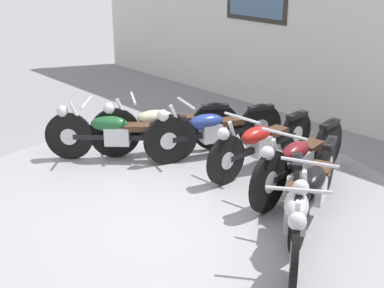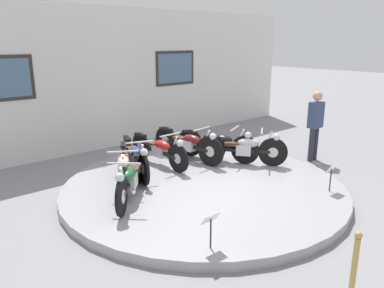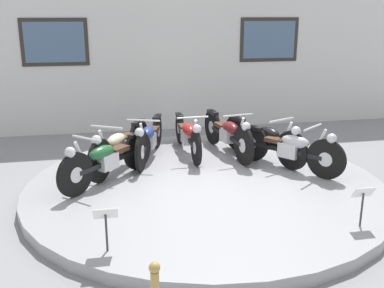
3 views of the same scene
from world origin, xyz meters
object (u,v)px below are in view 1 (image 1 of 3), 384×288
object	(u,v)px
motorcycle_cream	(163,125)
motorcycle_red	(261,142)
motorcycle_black	(315,185)
motorcycle_green	(117,132)
motorcycle_maroon	(299,158)
motorcycle_silver	(296,211)
motorcycle_blue	(213,129)

from	to	relation	value
motorcycle_cream	motorcycle_red	size ratio (longest dim) A/B	0.91
motorcycle_cream	motorcycle_black	xyz separation A→B (m)	(2.47, -0.00, -0.01)
motorcycle_cream	motorcycle_black	world-z (taller)	motorcycle_cream
motorcycle_green	motorcycle_maroon	size ratio (longest dim) A/B	0.73
motorcycle_green	motorcycle_silver	size ratio (longest dim) A/B	0.91
motorcycle_green	motorcycle_maroon	bearing A→B (deg)	25.02
motorcycle_green	motorcycle_blue	world-z (taller)	motorcycle_blue
motorcycle_green	motorcycle_red	size ratio (longest dim) A/B	0.75
motorcycle_blue	motorcycle_maroon	distance (m)	1.41
motorcycle_maroon	motorcycle_silver	bearing A→B (deg)	-53.59
motorcycle_cream	motorcycle_black	bearing A→B (deg)	-0.07
motorcycle_cream	motorcycle_red	xyz separation A→B (m)	(1.24, 0.57, -0.03)
motorcycle_cream	motorcycle_maroon	bearing A→B (deg)	12.27
motorcycle_green	motorcycle_cream	xyz separation A→B (m)	(0.21, 0.58, 0.02)
motorcycle_cream	motorcycle_silver	world-z (taller)	motorcycle_cream
motorcycle_green	motorcycle_blue	distance (m)	1.25
motorcycle_red	motorcycle_maroon	size ratio (longest dim) A/B	0.97
motorcycle_cream	motorcycle_blue	bearing A→B (deg)	38.72
motorcycle_maroon	motorcycle_silver	size ratio (longest dim) A/B	1.26
motorcycle_cream	motorcycle_blue	world-z (taller)	motorcycle_cream
motorcycle_blue	motorcycle_black	size ratio (longest dim) A/B	1.04
motorcycle_green	motorcycle_black	world-z (taller)	motorcycle_black
motorcycle_silver	motorcycle_cream	bearing A→B (deg)	167.67
motorcycle_cream	motorcycle_blue	size ratio (longest dim) A/B	0.93
motorcycle_red	motorcycle_silver	distance (m)	1.85
motorcycle_cream	motorcycle_silver	xyz separation A→B (m)	(2.68, -0.59, -0.01)
motorcycle_black	motorcycle_cream	bearing A→B (deg)	179.93
motorcycle_cream	motorcycle_red	bearing A→B (deg)	24.81
motorcycle_green	motorcycle_red	xyz separation A→B (m)	(1.45, 1.15, -0.01)
motorcycle_green	motorcycle_blue	size ratio (longest dim) A/B	0.77
motorcycle_blue	motorcycle_silver	bearing A→B (deg)	-25.03
motorcycle_green	motorcycle_cream	bearing A→B (deg)	69.79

